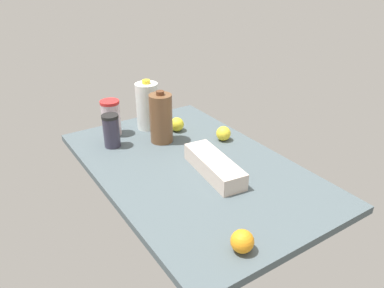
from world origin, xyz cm
name	(u,v)px	position (x,y,z in cm)	size (l,w,h in cm)	color
countertop	(192,168)	(0.00, 0.00, 1.50)	(120.00, 76.00, 3.00)	#49575C
chocolate_milk_jug	(161,118)	(-27.32, 0.68, 14.70)	(10.61, 10.61, 24.97)	brown
egg_carton	(214,166)	(10.44, 3.81, 6.47)	(33.71, 10.68, 6.93)	beige
shaker_bottle	(111,131)	(-35.04, -21.19, 10.82)	(7.68, 7.68, 15.57)	#353243
milk_jug	(147,106)	(-44.68, 2.48, 14.87)	(11.29, 11.29, 25.31)	white
tumbler_cup	(111,118)	(-47.37, -16.14, 11.79)	(9.26, 9.26, 17.51)	beige
orange_near_front	(242,241)	(51.21, -15.68, 6.60)	(7.20, 7.20, 7.20)	orange
lemon_loose	(177,124)	(-33.10, 12.61, 6.52)	(7.05, 7.05, 7.05)	yellow
lemon_far_back	(223,133)	(-11.81, 25.70, 6.50)	(7.00, 7.00, 7.00)	yellow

